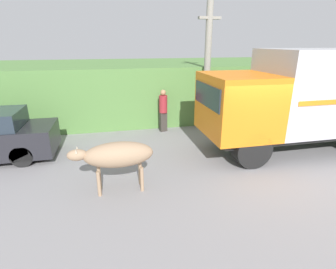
{
  "coord_description": "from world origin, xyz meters",
  "views": [
    {
      "loc": [
        -4.2,
        -6.76,
        3.58
      ],
      "look_at": [
        -2.69,
        -0.02,
        1.14
      ],
      "focal_mm": 28.0,
      "sensor_mm": 36.0,
      "label": 1
    }
  ],
  "objects_px": {
    "pedestrian_on_hill": "(163,109)",
    "brown_cow": "(117,155)",
    "utility_pole": "(207,66)",
    "cargo_truck": "(309,96)"
  },
  "relations": [
    {
      "from": "pedestrian_on_hill",
      "to": "brown_cow",
      "type": "bearing_deg",
      "value": 51.77
    },
    {
      "from": "brown_cow",
      "to": "pedestrian_on_hill",
      "type": "height_order",
      "value": "pedestrian_on_hill"
    },
    {
      "from": "brown_cow",
      "to": "utility_pole",
      "type": "xyz_separation_m",
      "value": [
        3.96,
        4.52,
        1.68
      ]
    },
    {
      "from": "brown_cow",
      "to": "pedestrian_on_hill",
      "type": "bearing_deg",
      "value": 76.99
    },
    {
      "from": "cargo_truck",
      "to": "utility_pole",
      "type": "bearing_deg",
      "value": 128.95
    },
    {
      "from": "cargo_truck",
      "to": "pedestrian_on_hill",
      "type": "height_order",
      "value": "cargo_truck"
    },
    {
      "from": "utility_pole",
      "to": "pedestrian_on_hill",
      "type": "bearing_deg",
      "value": -175.44
    },
    {
      "from": "brown_cow",
      "to": "utility_pole",
      "type": "height_order",
      "value": "utility_pole"
    },
    {
      "from": "cargo_truck",
      "to": "brown_cow",
      "type": "xyz_separation_m",
      "value": [
        -6.43,
        -1.44,
        -0.9
      ]
    },
    {
      "from": "pedestrian_on_hill",
      "to": "cargo_truck",
      "type": "bearing_deg",
      "value": 133.2
    }
  ]
}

